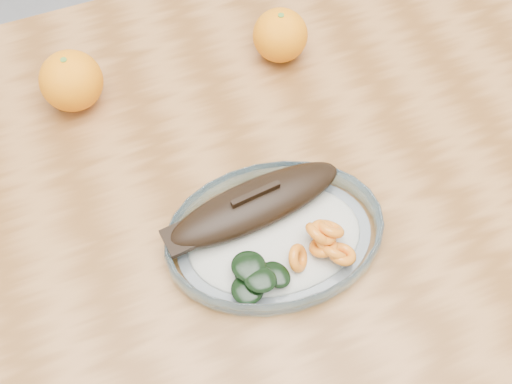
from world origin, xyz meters
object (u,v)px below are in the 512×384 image
(dining_table, at_px, (260,228))
(orange_right, at_px, (280,35))
(orange_left, at_px, (71,81))
(plated_meal, at_px, (274,234))

(dining_table, xyz_separation_m, orange_right, (0.11, 0.20, 0.14))
(dining_table, height_order, orange_left, orange_left)
(dining_table, height_order, plated_meal, plated_meal)
(orange_left, xyz_separation_m, orange_right, (0.28, -0.02, -0.00))
(dining_table, distance_m, orange_right, 0.26)
(dining_table, relative_size, orange_left, 14.79)
(plated_meal, bearing_deg, orange_left, 126.81)
(orange_left, distance_m, orange_right, 0.28)
(dining_table, relative_size, orange_right, 16.02)
(plated_meal, height_order, orange_left, orange_left)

